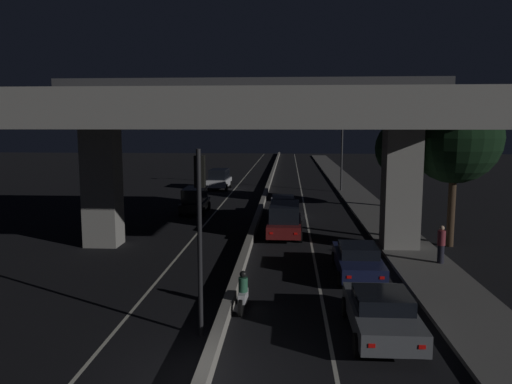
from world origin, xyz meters
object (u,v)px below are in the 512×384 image
object	(u,v)px
car_dark_blue_second	(358,259)
car_white_fourth	(283,206)
pedestrian_on_sidewalk	(441,244)
car_grey_lead	(381,313)
car_black_lead_oncoming	(195,200)
street_lamp	(337,144)
motorcycle_white_filtering_near	(243,293)
traffic_light_left_of_median	(200,211)
car_dark_red_third	(285,219)
car_white_second_oncoming	(219,179)

from	to	relation	value
car_dark_blue_second	car_white_fourth	distance (m)	13.41
pedestrian_on_sidewalk	car_grey_lead	bearing A→B (deg)	-117.61
car_grey_lead	car_white_fourth	world-z (taller)	car_white_fourth
car_white_fourth	car_black_lead_oncoming	bearing A→B (deg)	75.67
car_dark_blue_second	pedestrian_on_sidewalk	world-z (taller)	pedestrian_on_sidewalk
street_lamp	motorcycle_white_filtering_near	bearing A→B (deg)	-101.12
traffic_light_left_of_median	pedestrian_on_sidewalk	xyz separation A→B (m)	(9.52, 8.02, -2.82)
street_lamp	car_grey_lead	world-z (taller)	street_lamp
pedestrian_on_sidewalk	car_white_fourth	bearing A→B (deg)	122.48
traffic_light_left_of_median	car_grey_lead	distance (m)	6.29
street_lamp	car_grey_lead	distance (m)	33.20
car_grey_lead	car_dark_red_third	xyz separation A→B (m)	(-3.04, 13.58, 0.25)
car_grey_lead	car_white_fourth	distance (m)	19.42
car_grey_lead	car_dark_blue_second	size ratio (longest dim) A/B	0.94
car_white_fourth	motorcycle_white_filtering_near	distance (m)	17.39
car_dark_red_third	car_black_lead_oncoming	world-z (taller)	car_dark_red_third
car_dark_blue_second	car_dark_red_third	size ratio (longest dim) A/B	1.02
traffic_light_left_of_median	pedestrian_on_sidewalk	size ratio (longest dim) A/B	3.30
car_white_fourth	car_dark_blue_second	bearing A→B (deg)	-167.01
street_lamp	car_dark_blue_second	bearing A→B (deg)	-93.46
car_grey_lead	car_white_fourth	xyz separation A→B (m)	(-3.20, 19.16, 0.08)
car_grey_lead	car_white_fourth	size ratio (longest dim) A/B	0.95
traffic_light_left_of_median	car_white_second_oncoming	distance (m)	34.88
car_grey_lead	motorcycle_white_filtering_near	bearing A→B (deg)	67.37
street_lamp	car_dark_red_third	xyz separation A→B (m)	(-4.78, -19.35, -3.57)
motorcycle_white_filtering_near	street_lamp	bearing A→B (deg)	-7.56
car_white_fourth	car_white_second_oncoming	xyz separation A→B (m)	(-6.50, 15.08, 0.25)
car_dark_red_third	car_white_fourth	distance (m)	5.58
traffic_light_left_of_median	car_black_lead_oncoming	xyz separation A→B (m)	(-4.14, 20.90, -2.87)
car_dark_blue_second	car_black_lead_oncoming	world-z (taller)	car_black_lead_oncoming
street_lamp	pedestrian_on_sidewalk	xyz separation A→B (m)	(2.32, -25.17, -3.52)
car_grey_lead	car_black_lead_oncoming	bearing A→B (deg)	24.82
traffic_light_left_of_median	street_lamp	world-z (taller)	street_lamp
traffic_light_left_of_median	car_dark_blue_second	bearing A→B (deg)	49.02
traffic_light_left_of_median	car_black_lead_oncoming	size ratio (longest dim) A/B	1.38
car_dark_blue_second	car_dark_red_third	bearing A→B (deg)	23.57
traffic_light_left_of_median	car_grey_lead	world-z (taller)	traffic_light_left_of_median
car_black_lead_oncoming	pedestrian_on_sidewalk	xyz separation A→B (m)	(13.65, -12.87, 0.05)
car_grey_lead	pedestrian_on_sidewalk	xyz separation A→B (m)	(4.06, 7.76, 0.30)
car_black_lead_oncoming	pedestrian_on_sidewalk	distance (m)	18.76
traffic_light_left_of_median	car_dark_blue_second	world-z (taller)	traffic_light_left_of_median
car_dark_blue_second	traffic_light_left_of_median	bearing A→B (deg)	139.48
car_white_second_oncoming	pedestrian_on_sidewalk	xyz separation A→B (m)	(13.76, -26.48, -0.03)
car_grey_lead	car_dark_blue_second	bearing A→B (deg)	-1.30
traffic_light_left_of_median	street_lamp	distance (m)	33.98
car_dark_blue_second	pedestrian_on_sidewalk	distance (m)	4.26
car_dark_red_third	car_white_fourth	bearing A→B (deg)	2.60
pedestrian_on_sidewalk	car_dark_blue_second	bearing A→B (deg)	-157.92
traffic_light_left_of_median	motorcycle_white_filtering_near	bearing A→B (deg)	62.44
car_dark_blue_second	motorcycle_white_filtering_near	world-z (taller)	motorcycle_white_filtering_near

